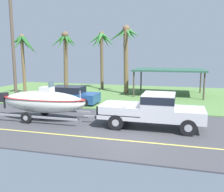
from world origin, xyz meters
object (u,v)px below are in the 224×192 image
at_px(palm_tree_near_left, 23,47).
at_px(utility_pole, 13,44).
at_px(pickup_truck_towing, 158,109).
at_px(boat_on_trailer, 43,102).
at_px(parked_sedan_near, 70,95).
at_px(carport_awning, 169,70).
at_px(palm_tree_mid, 126,45).
at_px(palm_tree_far_right, 65,48).
at_px(palm_tree_near_right, 102,44).

distance_m(palm_tree_near_left, utility_pole, 3.62).
distance_m(pickup_truck_towing, palm_tree_near_left, 15.29).
height_order(boat_on_trailer, parked_sedan_near, boat_on_trailer).
height_order(pickup_truck_towing, utility_pole, utility_pole).
xyz_separation_m(pickup_truck_towing, palm_tree_near_left, (-12.93, 7.39, 3.47)).
bearing_deg(pickup_truck_towing, boat_on_trailer, 180.00).
height_order(carport_awning, palm_tree_near_left, palm_tree_near_left).
xyz_separation_m(boat_on_trailer, palm_tree_mid, (2.69, 10.62, 3.62)).
distance_m(boat_on_trailer, palm_tree_near_left, 10.25).
relative_size(pickup_truck_towing, palm_tree_far_right, 0.92).
bearing_deg(palm_tree_near_right, palm_tree_near_left, -134.16).
height_order(carport_awning, utility_pole, utility_pole).
height_order(pickup_truck_towing, carport_awning, carport_awning).
bearing_deg(palm_tree_near_right, parked_sedan_near, -89.94).
distance_m(pickup_truck_towing, parked_sedan_near, 8.73).
relative_size(boat_on_trailer, utility_pole, 0.71).
bearing_deg(palm_tree_mid, utility_pole, -138.87).
bearing_deg(palm_tree_near_right, carport_awning, -16.03).
distance_m(carport_awning, palm_tree_near_left, 13.63).
xyz_separation_m(pickup_truck_towing, parked_sedan_near, (-7.26, 4.84, -0.35)).
relative_size(pickup_truck_towing, carport_awning, 0.88).
relative_size(boat_on_trailer, parked_sedan_near, 1.44).
bearing_deg(palm_tree_far_right, parked_sedan_near, -62.41).
bearing_deg(parked_sedan_near, palm_tree_near_right, 90.06).
relative_size(pickup_truck_towing, palm_tree_near_left, 1.00).
relative_size(palm_tree_mid, utility_pole, 0.73).
bearing_deg(carport_awning, parked_sedan_near, -139.07).
bearing_deg(pickup_truck_towing, palm_tree_near_right, 118.79).
height_order(palm_tree_near_left, palm_tree_near_right, palm_tree_near_right).
distance_m(parked_sedan_near, carport_awning, 9.75).
xyz_separation_m(pickup_truck_towing, palm_tree_far_right, (-10.28, 10.62, 3.40)).
bearing_deg(carport_awning, utility_pole, -148.46).
bearing_deg(pickup_truck_towing, palm_tree_mid, 110.71).
relative_size(carport_awning, palm_tree_far_right, 1.05).
xyz_separation_m(parked_sedan_near, palm_tree_far_right, (-3.02, 5.78, 3.75)).
bearing_deg(utility_pole, parked_sedan_near, 10.39).
height_order(pickup_truck_towing, palm_tree_far_right, palm_tree_far_right).
bearing_deg(parked_sedan_near, palm_tree_far_right, 117.59).
distance_m(palm_tree_near_right, palm_tree_far_right, 4.01).
xyz_separation_m(palm_tree_near_left, utility_pole, (1.40, -3.33, 0.14)).
distance_m(boat_on_trailer, palm_tree_near_right, 13.77).
bearing_deg(pickup_truck_towing, palm_tree_far_right, 134.06).
bearing_deg(parked_sedan_near, pickup_truck_towing, -33.71).
xyz_separation_m(pickup_truck_towing, carport_awning, (-0.00, 11.14, 1.34)).
bearing_deg(palm_tree_mid, parked_sedan_near, -119.29).
distance_m(pickup_truck_towing, palm_tree_mid, 11.93).
relative_size(boat_on_trailer, carport_awning, 0.99).
bearing_deg(palm_tree_mid, palm_tree_near_right, 141.34).
bearing_deg(palm_tree_near_right, boat_on_trailer, -87.56).
height_order(boat_on_trailer, palm_tree_near_left, palm_tree_near_left).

